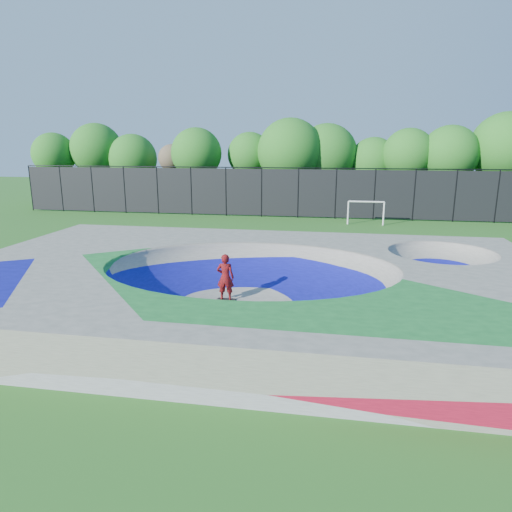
{
  "coord_description": "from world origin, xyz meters",
  "views": [
    {
      "loc": [
        3.05,
        -16.03,
        5.85
      ],
      "look_at": [
        -0.3,
        3.0,
        1.1
      ],
      "focal_mm": 32.0,
      "sensor_mm": 36.0,
      "label": 1
    }
  ],
  "objects": [
    {
      "name": "skater",
      "position": [
        -0.99,
        0.18,
        0.92
      ],
      "size": [
        0.68,
        0.46,
        1.83
      ],
      "primitive_type": "imported",
      "rotation": [
        0.0,
        0.0,
        3.17
      ],
      "color": "#B40E0E",
      "rests_on": "ground"
    },
    {
      "name": "treeline",
      "position": [
        2.93,
        25.99,
        5.03
      ],
      "size": [
        52.91,
        7.13,
        8.48
      ],
      "color": "#472F23",
      "rests_on": "ground"
    },
    {
      "name": "ground",
      "position": [
        0.0,
        0.0,
        0.0
      ],
      "size": [
        120.0,
        120.0,
        0.0
      ],
      "primitive_type": "plane",
      "color": "#215A19",
      "rests_on": "ground"
    },
    {
      "name": "fence",
      "position": [
        0.0,
        21.0,
        2.1
      ],
      "size": [
        48.09,
        0.09,
        4.04
      ],
      "color": "black",
      "rests_on": "ground"
    },
    {
      "name": "skate_deck",
      "position": [
        0.0,
        0.0,
        0.75
      ],
      "size": [
        22.0,
        14.0,
        1.5
      ],
      "primitive_type": "cube",
      "color": "gray",
      "rests_on": "ground"
    },
    {
      "name": "soccer_goal",
      "position": [
        5.26,
        18.47,
        1.23
      ],
      "size": [
        2.7,
        0.12,
        1.78
      ],
      "color": "silver",
      "rests_on": "ground"
    },
    {
      "name": "skateboard",
      "position": [
        -0.99,
        0.18,
        0.03
      ],
      "size": [
        0.78,
        0.24,
        0.05
      ],
      "primitive_type": "cube",
      "rotation": [
        0.0,
        0.0,
        -0.02
      ],
      "color": "black",
      "rests_on": "ground"
    }
  ]
}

